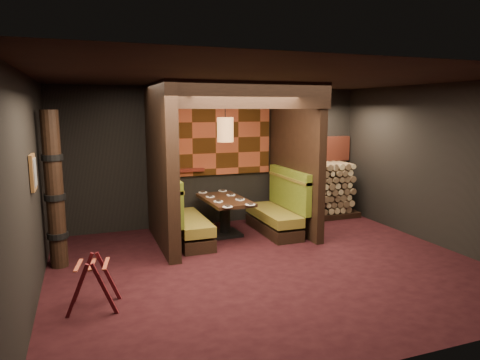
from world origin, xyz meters
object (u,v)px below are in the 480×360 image
Objects in this scene: firewood_stack at (320,191)px; luggage_rack at (93,281)px; booth_bench_left at (184,221)px; totem_column at (55,191)px; booth_bench_right at (278,212)px; dining_table at (225,210)px; pendant_lamp at (225,130)px.

luggage_rack is at bearing -149.18° from firewood_stack.
booth_bench_left is at bearing 53.64° from luggage_rack.
firewood_stack is (5.33, 1.25, -0.57)m from totem_column.
dining_table is (-1.06, 0.15, 0.09)m from booth_bench_right.
pendant_lamp reaches higher than booth_bench_right.
pendant_lamp is (0.84, 0.10, 1.63)m from booth_bench_left.
firewood_stack reaches higher than booth_bench_left.
booth_bench_left is at bearing -167.83° from firewood_stack.
booth_bench_left is at bearing 180.00° from booth_bench_right.
pendant_lamp is at bearing 43.09° from luggage_rack.
luggage_rack is (-3.52, -2.20, -0.06)m from booth_bench_right.
pendant_lamp is 3.11m from totem_column.
booth_bench_right is 1.95m from pendant_lamp.
pendant_lamp reaches higher than dining_table.
totem_column reaches higher than dining_table.
booth_bench_left is 0.67× the size of totem_column.
totem_column reaches higher than booth_bench_right.
pendant_lamp is at bearing -165.92° from firewood_stack.
totem_column reaches higher than booth_bench_left.
booth_bench_left is at bearing 14.75° from totem_column.
firewood_stack reaches higher than dining_table.
dining_table is (0.84, 0.15, 0.09)m from booth_bench_left.
booth_bench_left is 2.32× the size of luggage_rack.
firewood_stack reaches higher than luggage_rack.
booth_bench_right is at bearing 0.00° from booth_bench_left.
totem_column is at bearing -166.81° from firewood_stack.
totem_column is at bearing 105.70° from luggage_rack.
luggage_rack is at bearing -74.30° from totem_column.
pendant_lamp reaches higher than booth_bench_left.
booth_bench_left reaches higher than luggage_rack.
pendant_lamp is 0.60× the size of firewood_stack.
booth_bench_left is 1.89m from booth_bench_right.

